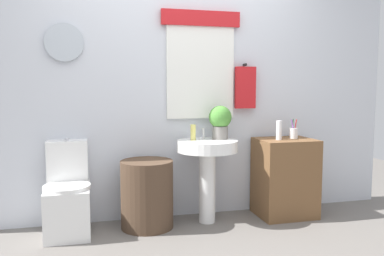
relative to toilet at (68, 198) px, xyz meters
name	(u,v)px	position (x,y,z in m)	size (l,w,h in m)	color
back_wall	(175,80)	(0.99, 0.26, 1.00)	(4.40, 0.18, 2.60)	silver
toilet	(68,198)	(0.00, 0.00, 0.00)	(0.38, 0.51, 0.80)	white
laundry_hamper	(147,194)	(0.67, -0.04, 0.00)	(0.46, 0.46, 0.60)	#4C3828
pedestal_sink	(207,159)	(1.22, -0.04, 0.28)	(0.55, 0.55, 0.76)	white
faucet	(204,133)	(1.22, 0.08, 0.51)	(0.03, 0.03, 0.10)	silver
wooden_cabinet	(285,177)	(1.99, -0.04, 0.07)	(0.53, 0.44, 0.74)	brown
soap_bottle	(193,132)	(1.10, 0.01, 0.53)	(0.05, 0.05, 0.14)	#DBD166
potted_plant	(220,120)	(1.36, 0.02, 0.63)	(0.21, 0.21, 0.31)	slate
lotion_bottle	(279,130)	(1.90, -0.08, 0.53)	(0.05, 0.05, 0.18)	white
toothbrush_cup	(294,133)	(2.09, -0.02, 0.50)	(0.08, 0.08, 0.19)	silver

